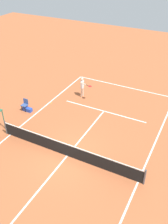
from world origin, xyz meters
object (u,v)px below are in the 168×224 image
at_px(player_serving, 83,86).
at_px(courtside_chair_mid, 25,104).
at_px(equipment_bag, 27,109).
at_px(tennis_ball, 51,103).

relative_size(player_serving, courtside_chair_mid, 1.85).
distance_m(courtside_chair_mid, equipment_bag, 0.46).
bearing_deg(courtside_chair_mid, tennis_ball, -125.73).
xyz_separation_m(tennis_ball, courtside_chair_mid, (1.27, 1.76, 0.50)).
bearing_deg(courtside_chair_mid, player_serving, -127.44).
height_order(tennis_ball, equipment_bag, equipment_bag).
height_order(courtside_chair_mid, equipment_bag, courtside_chair_mid).
xyz_separation_m(tennis_ball, equipment_bag, (1.03, 1.82, 0.12)).
relative_size(player_serving, tennis_ball, 25.83).
relative_size(tennis_ball, equipment_bag, 0.09).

